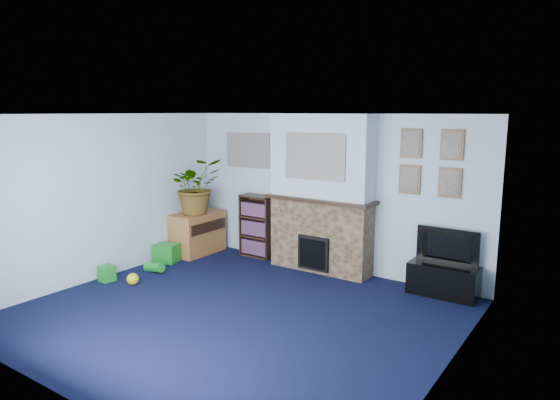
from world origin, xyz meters
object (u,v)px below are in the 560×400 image
Objects in this scene: television at (446,247)px; sideboard at (197,233)px; tv_stand at (443,279)px; bookshelf at (257,227)px.

sideboard is at bearing 5.56° from television.
television reaches higher than sideboard.
tv_stand is 4.15m from sideboard.
television is at bearing -1.02° from bookshelf.
television is 3.16m from bookshelf.
bookshelf is 1.08m from sideboard.
television is 4.16m from sideboard.
tv_stand is 0.86× the size of bookshelf.
tv_stand is 1.09× the size of television.
sideboard is (-4.14, -0.36, 0.12)m from tv_stand.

